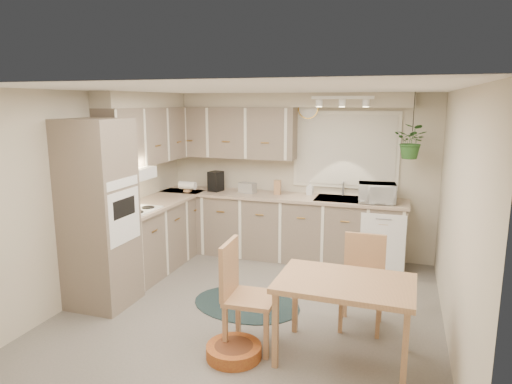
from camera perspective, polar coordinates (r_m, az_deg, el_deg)
floor at (r=5.26m, az=-0.35°, el=-14.42°), size 4.20×4.20×0.00m
ceiling at (r=4.74m, az=-0.38°, el=12.72°), size 4.20×4.20×0.00m
wall_back at (r=6.85m, az=5.19°, el=2.13°), size 4.00×0.04×2.40m
wall_front at (r=3.03m, az=-13.20°, el=-9.88°), size 4.00×0.04×2.40m
wall_left at (r=5.80m, az=-19.46°, el=-0.12°), size 0.04×4.20×2.40m
wall_right at (r=4.65m, az=23.74°, el=-3.11°), size 0.04×4.20×2.40m
base_cab_left at (r=6.51m, az=-12.25°, el=-5.33°), size 0.60×1.85×0.90m
base_cab_back at (r=6.77m, az=2.85°, el=-4.44°), size 3.60×0.60×0.90m
counter_left at (r=6.39m, az=-12.35°, el=-1.29°), size 0.64×1.89×0.04m
counter_back at (r=6.65m, az=2.87°, el=-0.56°), size 3.64×0.64×0.04m
oven_stack at (r=5.35m, az=-19.01°, el=-2.66°), size 0.65×0.65×2.10m
wall_oven_face at (r=5.16m, az=-16.16°, el=-2.97°), size 0.02×0.56×0.58m
upper_cab_left at (r=6.44m, az=-13.17°, el=6.91°), size 0.35×2.00×0.75m
upper_cab_back at (r=6.91m, az=-3.23°, el=7.45°), size 2.00×0.35×0.75m
soffit_left at (r=6.44m, az=-13.55°, el=11.12°), size 0.30×2.00×0.20m
soffit_back at (r=6.67m, az=3.35°, el=11.40°), size 3.60×0.30×0.20m
cooktop at (r=5.91m, az=-15.08°, el=-2.20°), size 0.52×0.58×0.02m
range_hood at (r=5.83m, az=-15.47°, el=2.17°), size 0.40×0.60×0.14m
window_blinds at (r=6.65m, az=11.10°, el=5.17°), size 1.40×0.02×1.00m
window_frame at (r=6.66m, az=11.11°, el=5.18°), size 1.50×0.02×1.10m
sink at (r=6.50m, az=10.57°, el=-1.21°), size 0.70×0.48×0.10m
dishwasher_front at (r=6.27m, az=15.51°, el=-6.37°), size 0.58×0.02×0.83m
track_light_bar at (r=6.10m, az=10.74°, el=11.53°), size 0.80×0.04×0.04m
wall_clock at (r=6.71m, az=6.55°, el=10.32°), size 0.30×0.03×0.30m
dining_table at (r=4.27m, az=10.89°, el=-15.46°), size 1.20×0.82×0.74m
chair_left at (r=4.35m, az=-0.59°, el=-12.79°), size 0.49×0.49×1.01m
chair_back at (r=4.81m, az=13.12°, el=-11.10°), size 0.44×0.44×0.94m
braided_rug at (r=5.37m, az=-1.21°, el=-13.81°), size 1.39×1.13×0.01m
pet_bed at (r=4.37m, az=-2.79°, el=-19.25°), size 0.51×0.51×0.12m
microwave at (r=6.32m, az=14.88°, el=0.14°), size 0.51×0.32×0.33m
soap_bottle at (r=6.70m, az=6.76°, el=0.02°), size 0.11×0.20×0.09m
hanging_plant at (r=6.23m, az=18.88°, el=5.55°), size 0.55×0.57×0.35m
coffee_maker at (r=6.95m, az=-5.04°, el=1.35°), size 0.21×0.24×0.30m
toaster at (r=6.81m, az=-1.08°, el=0.54°), size 0.27×0.19×0.15m
knife_block at (r=6.70m, az=2.71°, el=0.60°), size 0.11×0.11×0.21m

